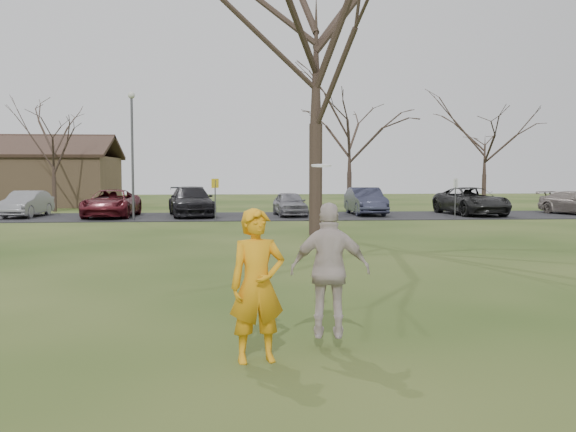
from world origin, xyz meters
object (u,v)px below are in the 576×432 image
Objects in this scene: catching_play at (330,270)px; big_tree at (316,48)px; car_4 at (290,204)px; car_5 at (365,201)px; car_2 at (111,203)px; player_defender at (257,286)px; car_7 at (576,203)px; lamp_post at (132,140)px; car_6 at (471,201)px; car_3 at (191,201)px; car_1 at (27,204)px.

big_tree reaches higher than catching_play.
car_4 is 4.29m from car_5.
player_defender is at bearing -73.74° from car_2.
car_5 is 1.03× the size of car_7.
lamp_post is 11.38m from big_tree.
car_6 is at bearing 157.88° from car_7.
car_4 is (2.70, 25.71, -0.27)m from player_defender.
catching_play is 16.42m from big_tree.
catching_play reaches higher than car_4.
car_3 is 9.58m from car_5.
car_6 is at bearing 2.98° from car_1.
catching_play is at bearing -145.21° from car_7.
lamp_post reaches higher than car_7.
car_2 is 9.43m from car_4.
player_defender is 27.12m from car_5.
player_defender is at bearing -62.60° from car_1.
big_tree reaches higher than lamp_post.
car_2 is 1.17× the size of car_7.
car_2 is 2.23× the size of catching_play.
player_defender is at bearing -77.31° from lamp_post.
car_4 is at bearing -174.22° from car_5.
player_defender is 0.35× the size of car_6.
car_5 is at bearing 2.52° from car_4.
car_1 is 0.94× the size of car_7.
catching_play is at bearing -74.73° from lamp_post.
car_5 reaches higher than car_4.
car_5 is at bearing 168.79° from car_6.
car_4 is 0.61× the size of lamp_post.
car_6 is at bearing 64.88° from catching_play.
car_5 is 5.85m from car_6.
car_3 reaches higher than car_4.
car_1 is 18.19m from car_5.
car_6 is at bearing 7.83° from lamp_post.
catching_play is (-11.80, -25.18, 0.27)m from car_6.
big_tree is (5.40, -10.33, 6.17)m from car_3.
catching_play is 0.17× the size of big_tree.
car_2 is at bearing 174.81° from car_6.
catching_play reaches higher than car_3.
car_1 is at bearing 173.39° from car_6.
car_1 is 0.77× the size of car_3.
big_tree is at bearing -93.65° from car_4.
player_defender is 0.35× the size of car_3.
catching_play is (-5.98, -25.76, 0.28)m from car_5.
car_3 reaches higher than car_6.
car_2 is 0.95× the size of car_3.
car_1 is at bearing 115.46° from catching_play.
car_3 is 25.79m from catching_play.
car_7 is at bearing -4.89° from car_5.
lamp_post is (1.51, -2.38, 3.21)m from car_2.
car_4 is at bearing 2.62° from car_2.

